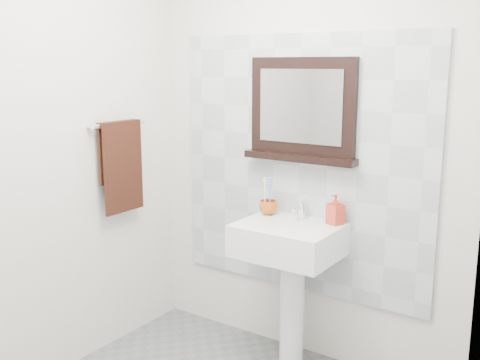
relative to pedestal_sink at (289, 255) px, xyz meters
The scene contains 11 objects.
back_wall 0.62m from the pedestal_sink, 104.21° to the left, with size 2.00×0.01×2.50m, color silver.
left_wall 1.49m from the pedestal_sink, 140.44° to the right, with size 0.01×2.20×2.50m, color silver.
right_wall 1.41m from the pedestal_sink, 42.82° to the right, with size 0.01×2.20×2.50m, color silver.
splashback 0.52m from the pedestal_sink, 104.97° to the left, with size 1.60×0.02×1.50m, color #B6C0C5.
pedestal_sink is the anchor object (origin of this frame).
toothbrush_cup 0.32m from the pedestal_sink, 153.15° to the left, with size 0.11×0.11×0.08m, color #B35015.
toothbrushes 0.38m from the pedestal_sink, 153.22° to the left, with size 0.05×0.04×0.21m.
soap_dispenser 0.37m from the pedestal_sink, 32.90° to the left, with size 0.08×0.08×0.17m, color red.
framed_mirror 0.81m from the pedestal_sink, 101.07° to the left, with size 0.69×0.11×0.58m.
towel_bar 1.26m from the pedestal_sink, 163.72° to the right, with size 0.07×0.40×0.03m.
hand_towel 1.15m from the pedestal_sink, 163.61° to the right, with size 0.06×0.30×0.55m.
Camera 1 is at (1.52, -1.76, 1.72)m, focal length 42.00 mm.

